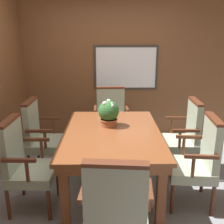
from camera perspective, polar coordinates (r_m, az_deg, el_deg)
name	(u,v)px	position (r m, az deg, el deg)	size (l,w,h in m)	color
ground_plane	(109,190)	(3.43, -0.66, -16.71)	(14.00, 14.00, 0.00)	gray
wall_back	(109,72)	(4.84, -0.72, 8.78)	(7.20, 0.08, 2.45)	brown
dining_table	(112,138)	(3.22, 0.04, -5.79)	(1.16, 1.68, 0.75)	brown
chair_right_far	(184,134)	(3.76, 15.43, -4.72)	(0.51, 0.57, 1.04)	#562B19
chair_right_near	(199,159)	(3.10, 18.35, -9.66)	(0.53, 0.59, 1.04)	#562B19
chair_left_far	(41,135)	(3.74, -15.14, -4.79)	(0.50, 0.56, 1.04)	#562B19
chair_left_near	(24,162)	(3.04, -18.52, -10.27)	(0.50, 0.57, 1.04)	#562B19
chair_head_far	(111,117)	(4.39, -0.22, -1.01)	(0.57, 0.51, 1.04)	#562B19
chair_head_near	(116,211)	(2.19, 0.94, -20.72)	(0.59, 0.53, 1.04)	#562B19
potted_plant	(109,113)	(3.32, -0.77, -0.21)	(0.26, 0.27, 0.34)	#9E5638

